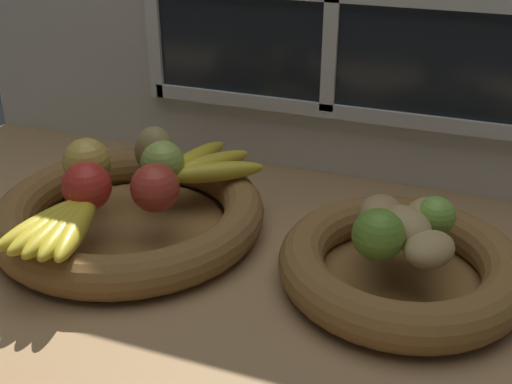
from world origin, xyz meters
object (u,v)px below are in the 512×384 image
Objects in this scene: apple_green_back at (163,162)px; potato_large at (405,228)px; pear_brown at (155,152)px; apple_golden_left at (86,162)px; banana_bunch_front at (62,224)px; lime_near at (378,235)px; apple_red_right at (155,188)px; potato_back at (427,216)px; fruit_bowl_right at (401,266)px; potato_small at (429,249)px; banana_bunch_back at (203,166)px; fruit_bowl_left at (130,214)px; potato_oblong at (380,213)px; apple_red_front at (87,186)px; lime_far at (435,216)px.

apple_green_back is 0.82× the size of potato_large.
pear_brown is 0.99× the size of potato_large.
apple_golden_left is 0.41× the size of banana_bunch_front.
lime_near is (44.60, -5.14, -0.34)cm from apple_golden_left.
apple_red_right is 36.55cm from potato_back.
apple_red_right is at bearing -168.69° from potato_back.
fruit_bowl_right is at bearing -8.78° from apple_green_back.
banana_bunch_front reaches higher than fruit_bowl_right.
potato_small is at bearing 11.76° from banana_bunch_front.
apple_green_back is at bearing 167.33° from potato_small.
apple_green_back is 6.55cm from banana_bunch_back.
fruit_bowl_left is at bearing 80.59° from banana_bunch_front.
fruit_bowl_left is 36.54cm from potato_oblong.
apple_red_front is 18.74cm from banana_bunch_back.
potato_small reaches higher than fruit_bowl_left.
lime_far is (6.92, 1.13, 0.32)cm from potato_oblong.
apple_red_front is at bearing -178.04° from lime_near.
potato_small is (43.13, -3.35, 5.19)cm from fruit_bowl_left.
banana_bunch_back is (6.70, 2.58, -2.45)cm from pear_brown.
potato_large is at bearing 165.96° from fruit_bowl_right.
pear_brown is (-5.37, 10.06, 0.55)cm from apple_red_right.
potato_back is at bearing 61.02° from lime_near.
potato_back reaches higher than banana_bunch_front.
lime_near is at bearing -123.69° from fruit_bowl_right.
fruit_bowl_right is at bearing -17.28° from banana_bunch_back.
apple_golden_left is 1.02× the size of potato_small.
potato_small is (46.10, 2.08, -1.39)cm from apple_red_front.
apple_red_front is 0.41× the size of banana_bunch_back.
fruit_bowl_left is 2.36× the size of banana_bunch_back.
apple_red_right is at bearing 178.78° from potato_small.
apple_red_right is 11.41cm from pear_brown.
apple_green_back is (2.84, 5.71, 6.44)cm from fruit_bowl_left.
apple_golden_left is (-7.52, 1.08, 6.71)cm from fruit_bowl_left.
potato_back is at bearing -4.02° from pear_brown.
potato_small is (40.29, -9.05, -1.25)cm from apple_green_back.
fruit_bowl_left is at bearing 180.00° from fruit_bowl_right.
apple_golden_left is at bearing -155.96° from apple_green_back.
potato_back is (41.87, 4.60, 5.40)cm from fruit_bowl_left.
potato_large reaches higher than fruit_bowl_left.
lime_far is (3.15, 4.06, 0.09)cm from potato_large.
fruit_bowl_right is (39.78, -0.00, 0.02)cm from fruit_bowl_left.
fruit_bowl_left is 37.84cm from lime_near.
lime_far is at bearing -4.65° from pear_brown.
banana_bunch_front is 48.10cm from lime_far.
potato_small is at bearing -5.00° from apple_golden_left.
apple_red_front is at bearing -177.42° from potato_small.
potato_oblong is at bearing 10.38° from apple_red_right.
banana_bunch_back is (9.50, 22.85, -0.03)cm from banana_bunch_front.
lime_near reaches higher than potato_small.
potato_large is at bearing 4.34° from apple_red_right.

